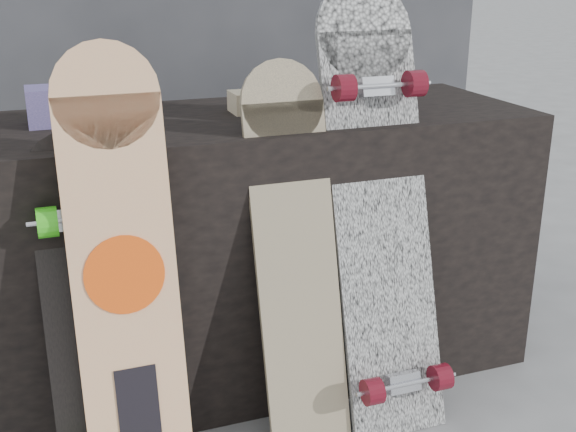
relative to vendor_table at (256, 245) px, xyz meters
name	(u,v)px	position (x,y,z in m)	size (l,w,h in m)	color
vendor_table	(256,245)	(0.00, 0.00, 0.00)	(1.60, 0.60, 0.80)	black
merch_box_purple	(62,105)	(-0.52, 0.06, 0.45)	(0.18, 0.12, 0.10)	#3C3C7B
merch_box_small	(357,87)	(0.32, 0.01, 0.46)	(0.14, 0.14, 0.12)	#3C3C7B
merch_box_flat	(268,101)	(0.06, 0.04, 0.43)	(0.22, 0.10, 0.06)	#D1B78C
longboard_geisha	(124,267)	(-0.44, -0.41, 0.16)	(0.24, 0.23, 1.06)	beige
longboard_celtic	(295,246)	(0.00, -0.34, 0.12)	(0.22, 0.28, 0.99)	beige
longboard_cascadia	(381,202)	(0.25, -0.32, 0.21)	(0.27, 0.41, 1.17)	white
skateboard_dark	(86,315)	(-0.53, -0.36, 0.03)	(0.19, 0.33, 0.84)	black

